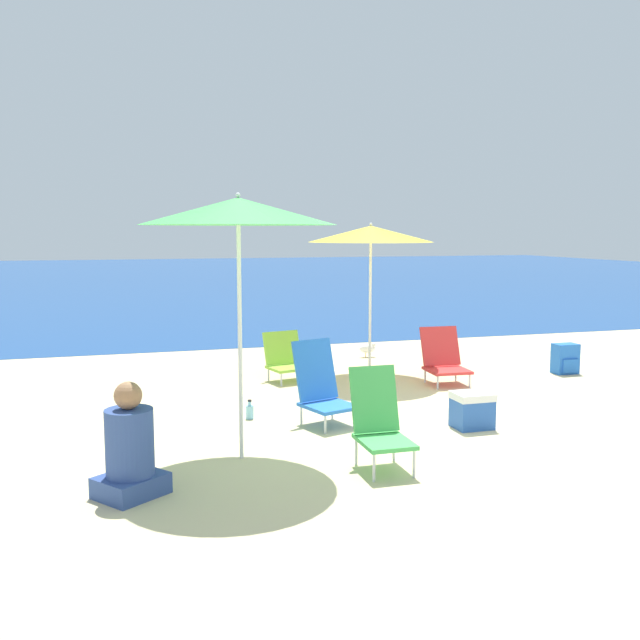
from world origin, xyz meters
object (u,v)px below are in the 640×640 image
Objects in this scene: beach_chair_blue at (321,386)px; cooler_box at (472,410)px; backpack_blue at (565,359)px; beach_umbrella_yellow at (371,234)px; seagull at (368,348)px; beach_chair_lime at (286,358)px; person_seated_near at (130,451)px; water_bottle at (250,411)px; beach_chair_green at (379,420)px; beach_chair_red at (444,358)px; beach_umbrella_green at (238,212)px.

beach_chair_blue reaches higher than cooler_box.
backpack_blue reaches higher than cooler_box.
beach_umbrella_yellow is 7.81× the size of seagull.
person_seated_near is at bearing -132.65° from beach_chair_lime.
beach_chair_blue is 4.19× the size of water_bottle.
cooler_box is at bearing 32.77° from beach_chair_green.
backpack_blue is (4.04, 1.50, -0.18)m from beach_chair_blue.
beach_chair_red is 1.73× the size of backpack_blue.
beach_chair_blue is 0.98× the size of person_seated_near.
person_seated_near is 4.28× the size of water_bottle.
backpack_blue is at bearing -23.04° from beach_chair_lime.
beach_chair_red is 0.85× the size of beach_chair_blue.
beach_chair_lime is 3.93m from backpack_blue.
beach_chair_lime is at bearing -141.40° from seagull.
beach_chair_blue is 2.51m from person_seated_near.
seagull is (1.85, 3.54, -0.25)m from beach_chair_blue.
beach_umbrella_yellow is 10.24× the size of water_bottle.
beach_chair_lime is at bearing 161.47° from beach_chair_red.
beach_chair_red is at bearing 20.20° from water_bottle.
cooler_box is (1.24, -2.82, -0.12)m from beach_chair_lime.
seagull is (0.48, 1.34, -1.81)m from beach_umbrella_yellow.
cooler_box reaches higher than seagull.
person_seated_near is (-2.15, -3.75, 0.05)m from beach_chair_lime.
beach_chair_green is 3.66m from beach_chair_lime.
beach_chair_red is 2.15m from seagull.
person_seated_near reaches higher than seagull.
beach_chair_blue is 2.04× the size of backpack_blue.
person_seated_near reaches higher than backpack_blue.
beach_umbrella_yellow is at bearing 136.84° from beach_chair_red.
beach_umbrella_green is at bearing 153.43° from beach_chair_green.
beach_chair_red is 2.53m from beach_chair_blue.
water_bottle is 4.04m from seagull.
backpack_blue is (3.87, -0.70, -0.09)m from beach_chair_lime.
beach_chair_blue is (-1.37, -2.19, -1.56)m from beach_umbrella_yellow.
beach_umbrella_yellow is 3.26m from backpack_blue.
beach_chair_green is 5.31m from seagull.
beach_chair_red reaches higher than cooler_box.
beach_chair_red reaches higher than seagull.
beach_chair_green is 0.95× the size of person_seated_near.
beach_chair_lime is (1.18, 3.10, -1.85)m from beach_umbrella_green.
beach_umbrella_green is 5.49× the size of backpack_blue.
beach_umbrella_green is 2.77× the size of beach_chair_green.
beach_chair_lime is (-1.20, 0.01, -1.65)m from beach_umbrella_yellow.
beach_umbrella_yellow is 2.30m from seagull.
beach_chair_blue is (-0.07, 1.46, -0.01)m from beach_chair_green.
person_seated_near is 3.52m from cooler_box.
water_bottle is at bearing -166.67° from backpack_blue.
beach_umbrella_green is 2.69× the size of beach_chair_blue.
beach_chair_lime is at bearing 113.82° from person_seated_near.
person_seated_near is at bearing -153.10° from backpack_blue.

